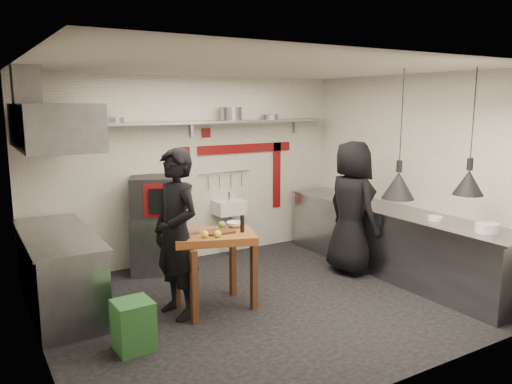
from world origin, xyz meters
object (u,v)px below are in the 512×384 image
oven_stand (154,245)px  prep_table (215,271)px  chef_left (176,234)px  green_bin (133,325)px  chef_right (352,208)px  combi_oven (154,197)px

oven_stand → prep_table: prep_table is taller
prep_table → chef_left: size_ratio=0.48×
green_bin → chef_right: chef_right is taller
prep_table → chef_left: bearing=-166.9°
combi_oven → chef_left: size_ratio=0.33×
green_bin → chef_right: (3.38, 0.66, 0.69)m
prep_table → chef_right: chef_right is taller
combi_oven → prep_table: 1.78m
oven_stand → chef_left: 1.69m
combi_oven → chef_right: bearing=-10.7°
combi_oven → green_bin: (-1.00, -2.15, -0.84)m
prep_table → combi_oven: bearing=113.9°
prep_table → chef_left: chef_left is taller
oven_stand → combi_oven: (0.04, 0.04, 0.69)m
chef_right → combi_oven: bearing=60.3°
oven_stand → green_bin: 2.32m
chef_left → chef_right: size_ratio=1.02×
green_bin → chef_left: 1.13m
green_bin → oven_stand: bearing=65.5°
chef_left → chef_right: (2.69, 0.12, -0.02)m
chef_left → chef_right: bearing=81.1°
combi_oven → chef_left: bearing=-79.6°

